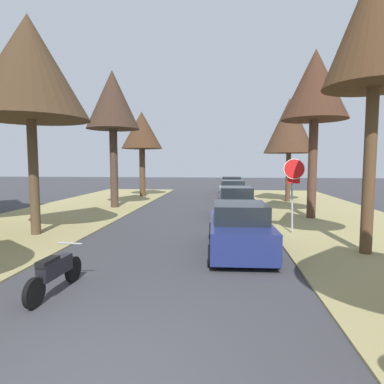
# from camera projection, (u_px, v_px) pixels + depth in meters

# --- Properties ---
(stop_sign_far) EXTENTS (0.81, 0.54, 2.94)m
(stop_sign_far) POSITION_uv_depth(u_px,v_px,m) (294.00, 180.00, 12.72)
(stop_sign_far) COLOR #9EA0A5
(stop_sign_far) RESTS_ON grass_verge_right
(street_tree_right_mid_a) EXTENTS (2.91, 2.91, 8.87)m
(street_tree_right_mid_a) POSITION_uv_depth(u_px,v_px,m) (376.00, 22.00, 9.43)
(street_tree_right_mid_a) COLOR brown
(street_tree_right_mid_a) RESTS_ON grass_verge_right
(street_tree_right_mid_b) EXTENTS (3.23, 3.23, 8.32)m
(street_tree_right_mid_b) POSITION_uv_depth(u_px,v_px,m) (315.00, 87.00, 15.94)
(street_tree_right_mid_b) COLOR #523527
(street_tree_right_mid_b) RESTS_ON grass_verge_right
(street_tree_right_far) EXTENTS (3.56, 3.56, 7.36)m
(street_tree_right_far) POSITION_uv_depth(u_px,v_px,m) (289.00, 126.00, 23.04)
(street_tree_right_far) COLOR brown
(street_tree_right_far) RESTS_ON grass_verge_right
(street_tree_left_mid_a) EXTENTS (4.35, 4.35, 8.29)m
(street_tree_left_mid_a) POSITION_uv_depth(u_px,v_px,m) (29.00, 68.00, 12.15)
(street_tree_left_mid_a) COLOR #4F3D29
(street_tree_left_mid_a) RESTS_ON grass_verge_left
(street_tree_left_mid_b) EXTENTS (3.24, 3.24, 8.42)m
(street_tree_left_mid_b) POSITION_uv_depth(u_px,v_px,m) (113.00, 102.00, 19.93)
(street_tree_left_mid_b) COLOR #47342B
(street_tree_left_mid_b) RESTS_ON grass_verge_left
(street_tree_left_far) EXTENTS (3.37, 3.37, 7.00)m
(street_tree_left_far) POSITION_uv_depth(u_px,v_px,m) (142.00, 131.00, 26.83)
(street_tree_left_far) COLOR brown
(street_tree_left_far) RESTS_ON grass_verge_left
(parked_sedan_navy) EXTENTS (2.07, 4.46, 1.57)m
(parked_sedan_navy) POSITION_uv_depth(u_px,v_px,m) (239.00, 229.00, 10.35)
(parked_sedan_navy) COLOR navy
(parked_sedan_navy) RESTS_ON ground
(parked_sedan_black) EXTENTS (2.07, 4.46, 1.57)m
(parked_sedan_black) POSITION_uv_depth(u_px,v_px,m) (236.00, 203.00, 17.26)
(parked_sedan_black) COLOR black
(parked_sedan_black) RESTS_ON ground
(parked_sedan_white) EXTENTS (2.07, 4.46, 1.57)m
(parked_sedan_white) POSITION_uv_depth(u_px,v_px,m) (232.00, 192.00, 23.72)
(parked_sedan_white) COLOR white
(parked_sedan_white) RESTS_ON ground
(parked_sedan_red) EXTENTS (2.07, 4.46, 1.57)m
(parked_sedan_red) POSITION_uv_depth(u_px,v_px,m) (231.00, 186.00, 29.94)
(parked_sedan_red) COLOR red
(parked_sedan_red) RESTS_ON ground
(parked_motorcycle) EXTENTS (0.60, 2.05, 0.97)m
(parked_motorcycle) POSITION_uv_depth(u_px,v_px,m) (55.00, 272.00, 6.99)
(parked_motorcycle) COLOR black
(parked_motorcycle) RESTS_ON ground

